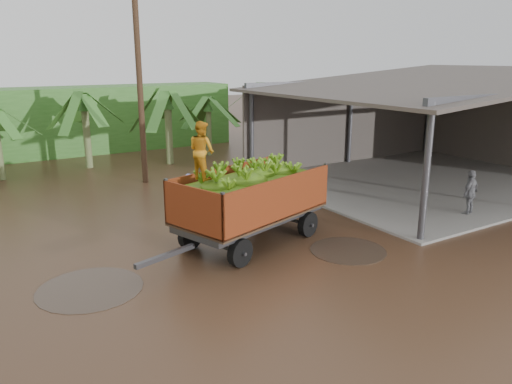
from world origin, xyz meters
TOP-DOWN VIEW (x-y plane):
  - ground at (0.00, 0.00)m, footprint 100.00×100.00m
  - packing_shed at (11.77, 1.77)m, footprint 12.78×10.80m
  - hedge_north at (-2.00, 16.00)m, footprint 22.00×3.00m
  - banana_trailer at (1.06, -1.17)m, footprint 6.27×3.38m
  - man_blue at (0.29, 1.32)m, footprint 0.65×0.49m
  - man_grey at (8.60, -2.89)m, footprint 0.98×0.57m
  - utility_pole at (0.98, 7.34)m, footprint 1.20×0.24m

SIDE VIEW (x-z plane):
  - ground at x=0.00m, z-range 0.00..0.00m
  - man_grey at x=8.60m, z-range 0.00..1.57m
  - man_blue at x=0.29m, z-range 0.00..1.64m
  - banana_trailer at x=1.06m, z-range -0.44..3.15m
  - hedge_north at x=-2.00m, z-range 0.00..3.60m
  - packing_shed at x=11.77m, z-range 0.13..4.88m
  - utility_pole at x=0.98m, z-range 0.06..8.24m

